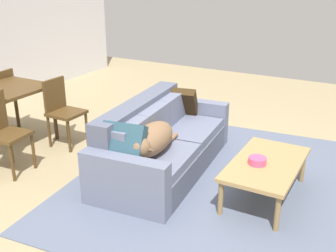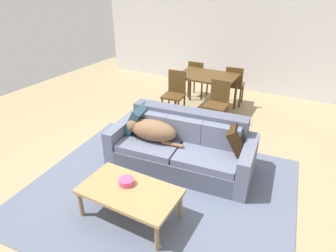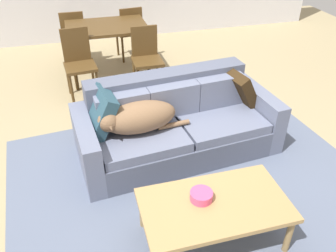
{
  "view_description": "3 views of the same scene",
  "coord_description": "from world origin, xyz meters",
  "px_view_note": "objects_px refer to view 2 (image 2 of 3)",
  "views": [
    {
      "loc": [
        -3.68,
        -1.96,
        2.21
      ],
      "look_at": [
        0.24,
        0.21,
        0.48
      ],
      "focal_mm": 43.91,
      "sensor_mm": 36.0,
      "label": 1
    },
    {
      "loc": [
        1.62,
        -3.09,
        2.55
      ],
      "look_at": [
        -0.15,
        0.18,
        0.62
      ],
      "focal_mm": 30.9,
      "sensor_mm": 36.0,
      "label": 2
    },
    {
      "loc": [
        -0.82,
        -2.74,
        2.36
      ],
      "look_at": [
        -0.08,
        -0.01,
        0.46
      ],
      "focal_mm": 37.21,
      "sensor_mm": 36.0,
      "label": 3
    }
  ],
  "objects_px": {
    "bowl_on_coffee_table": "(126,182)",
    "throw_pillow_by_left_arm": "(136,119)",
    "dining_chair_far_left": "(197,77)",
    "dining_chair_far_right": "(234,84)",
    "dining_table": "(207,79)",
    "dining_chair_near_right": "(217,102)",
    "coffee_table": "(130,193)",
    "dog_on_left_cushion": "(151,130)",
    "throw_pillow_by_right_arm": "(237,140)",
    "couch": "(182,147)",
    "dining_chair_near_left": "(175,92)"
  },
  "relations": [
    {
      "from": "dining_chair_near_left",
      "to": "dining_chair_far_right",
      "type": "bearing_deg",
      "value": 45.71
    },
    {
      "from": "dining_table",
      "to": "dining_chair_far_right",
      "type": "bearing_deg",
      "value": 52.25
    },
    {
      "from": "dining_table",
      "to": "dining_chair_near_right",
      "type": "height_order",
      "value": "dining_chair_near_right"
    },
    {
      "from": "throw_pillow_by_left_arm",
      "to": "bowl_on_coffee_table",
      "type": "xyz_separation_m",
      "value": [
        0.63,
        -1.16,
        -0.16
      ]
    },
    {
      "from": "throw_pillow_by_right_arm",
      "to": "bowl_on_coffee_table",
      "type": "distance_m",
      "value": 1.6
    },
    {
      "from": "couch",
      "to": "bowl_on_coffee_table",
      "type": "relative_size",
      "value": 12.2
    },
    {
      "from": "coffee_table",
      "to": "dining_chair_near_right",
      "type": "distance_m",
      "value": 2.73
    },
    {
      "from": "dining_chair_far_right",
      "to": "throw_pillow_by_right_arm",
      "type": "bearing_deg",
      "value": 101.21
    },
    {
      "from": "dining_chair_near_right",
      "to": "dining_table",
      "type": "bearing_deg",
      "value": 128.33
    },
    {
      "from": "throw_pillow_by_left_arm",
      "to": "dining_chair_far_right",
      "type": "height_order",
      "value": "dining_chair_far_right"
    },
    {
      "from": "dining_chair_near_right",
      "to": "dining_chair_far_left",
      "type": "bearing_deg",
      "value": 128.06
    },
    {
      "from": "throw_pillow_by_right_arm",
      "to": "dining_chair_near_right",
      "type": "height_order",
      "value": "dining_chair_near_right"
    },
    {
      "from": "dog_on_left_cushion",
      "to": "throw_pillow_by_left_arm",
      "type": "distance_m",
      "value": 0.36
    },
    {
      "from": "dining_chair_far_left",
      "to": "coffee_table",
      "type": "bearing_deg",
      "value": 102.88
    },
    {
      "from": "throw_pillow_by_left_arm",
      "to": "coffee_table",
      "type": "bearing_deg",
      "value": -59.62
    },
    {
      "from": "bowl_on_coffee_table",
      "to": "coffee_table",
      "type": "bearing_deg",
      "value": -38.41
    },
    {
      "from": "couch",
      "to": "dining_chair_near_left",
      "type": "relative_size",
      "value": 2.34
    },
    {
      "from": "coffee_table",
      "to": "dining_chair_near_left",
      "type": "distance_m",
      "value": 2.9
    },
    {
      "from": "dining_chair_near_left",
      "to": "dining_table",
      "type": "bearing_deg",
      "value": 44.65
    },
    {
      "from": "dining_chair_near_left",
      "to": "dining_chair_near_right",
      "type": "xyz_separation_m",
      "value": [
        0.91,
        -0.04,
        -0.02
      ]
    },
    {
      "from": "throw_pillow_by_right_arm",
      "to": "dining_chair_near_left",
      "type": "distance_m",
      "value": 2.18
    },
    {
      "from": "bowl_on_coffee_table",
      "to": "dining_chair_near_right",
      "type": "relative_size",
      "value": 0.2
    },
    {
      "from": "dining_table",
      "to": "dining_chair_near_right",
      "type": "relative_size",
      "value": 1.31
    },
    {
      "from": "dining_table",
      "to": "throw_pillow_by_left_arm",
      "type": "bearing_deg",
      "value": -98.94
    },
    {
      "from": "bowl_on_coffee_table",
      "to": "dining_table",
      "type": "height_order",
      "value": "dining_table"
    },
    {
      "from": "dog_on_left_cushion",
      "to": "throw_pillow_by_right_arm",
      "type": "relative_size",
      "value": 2.31
    },
    {
      "from": "dog_on_left_cushion",
      "to": "dining_chair_far_left",
      "type": "height_order",
      "value": "dining_chair_far_left"
    },
    {
      "from": "dining_chair_far_left",
      "to": "dining_chair_far_right",
      "type": "bearing_deg",
      "value": 176.08
    },
    {
      "from": "coffee_table",
      "to": "dining_table",
      "type": "bearing_deg",
      "value": 96.76
    },
    {
      "from": "dog_on_left_cushion",
      "to": "coffee_table",
      "type": "height_order",
      "value": "dog_on_left_cushion"
    },
    {
      "from": "throw_pillow_by_left_arm",
      "to": "throw_pillow_by_right_arm",
      "type": "height_order",
      "value": "throw_pillow_by_left_arm"
    },
    {
      "from": "throw_pillow_by_left_arm",
      "to": "bowl_on_coffee_table",
      "type": "bearing_deg",
      "value": -61.36
    },
    {
      "from": "dog_on_left_cushion",
      "to": "coffee_table",
      "type": "bearing_deg",
      "value": -76.42
    },
    {
      "from": "couch",
      "to": "dog_on_left_cushion",
      "type": "height_order",
      "value": "couch"
    },
    {
      "from": "dining_chair_far_left",
      "to": "bowl_on_coffee_table",
      "type": "bearing_deg",
      "value": 101.87
    },
    {
      "from": "couch",
      "to": "throw_pillow_by_right_arm",
      "type": "distance_m",
      "value": 0.82
    },
    {
      "from": "dog_on_left_cushion",
      "to": "dining_table",
      "type": "xyz_separation_m",
      "value": [
        -0.01,
        2.21,
        0.14
      ]
    },
    {
      "from": "coffee_table",
      "to": "dining_chair_far_right",
      "type": "xyz_separation_m",
      "value": [
        0.03,
        3.86,
        0.14
      ]
    },
    {
      "from": "throw_pillow_by_right_arm",
      "to": "dining_chair_far_left",
      "type": "height_order",
      "value": "dining_chair_far_left"
    },
    {
      "from": "coffee_table",
      "to": "dining_chair_far_left",
      "type": "bearing_deg",
      "value": 102.39
    },
    {
      "from": "couch",
      "to": "throw_pillow_by_left_arm",
      "type": "distance_m",
      "value": 0.83
    },
    {
      "from": "dining_chair_far_right",
      "to": "throw_pillow_by_left_arm",
      "type": "bearing_deg",
      "value": 67.54
    },
    {
      "from": "couch",
      "to": "dining_table",
      "type": "relative_size",
      "value": 1.87
    },
    {
      "from": "dog_on_left_cushion",
      "to": "dining_table",
      "type": "relative_size",
      "value": 0.79
    },
    {
      "from": "throw_pillow_by_right_arm",
      "to": "dining_chair_near_right",
      "type": "relative_size",
      "value": 0.45
    },
    {
      "from": "throw_pillow_by_left_arm",
      "to": "bowl_on_coffee_table",
      "type": "height_order",
      "value": "throw_pillow_by_left_arm"
    },
    {
      "from": "dining_chair_far_left",
      "to": "dining_chair_far_right",
      "type": "relative_size",
      "value": 0.98
    },
    {
      "from": "bowl_on_coffee_table",
      "to": "throw_pillow_by_left_arm",
      "type": "bearing_deg",
      "value": 118.64
    },
    {
      "from": "dining_chair_far_left",
      "to": "throw_pillow_by_right_arm",
      "type": "bearing_deg",
      "value": 123.99
    },
    {
      "from": "bowl_on_coffee_table",
      "to": "dining_chair_far_right",
      "type": "xyz_separation_m",
      "value": [
        0.12,
        3.79,
        0.06
      ]
    }
  ]
}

